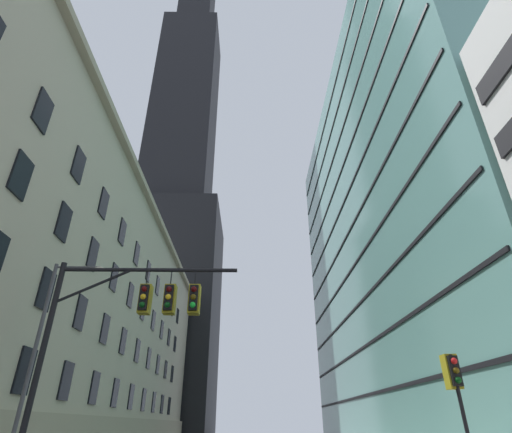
# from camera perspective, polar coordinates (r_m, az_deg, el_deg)

# --- Properties ---
(station_building) EXTENTS (16.72, 70.05, 24.11)m
(station_building) POSITION_cam_1_polar(r_m,az_deg,el_deg) (43.20, -28.04, -10.90)
(station_building) COLOR #B2A88E
(station_building) RESTS_ON ground
(dark_skyscraper) EXTENTS (23.17, 23.17, 215.88)m
(dark_skyscraper) POSITION_cam_1_polar(r_m,az_deg,el_deg) (108.03, -10.90, 9.17)
(dark_skyscraper) COLOR black
(dark_skyscraper) RESTS_ON ground
(glass_office_midrise) EXTENTS (15.00, 49.79, 43.52)m
(glass_office_midrise) POSITION_cam_1_polar(r_m,az_deg,el_deg) (47.47, 21.63, -0.87)
(glass_office_midrise) COLOR slate
(glass_office_midrise) RESTS_ON ground
(traffic_signal_mast) EXTENTS (6.55, 0.63, 6.69)m
(traffic_signal_mast) POSITION_cam_1_polar(r_m,az_deg,el_deg) (14.64, -17.29, -13.46)
(traffic_signal_mast) COLOR black
(traffic_signal_mast) RESTS_ON sidewalk_left
(traffic_light_near_right) EXTENTS (0.40, 0.63, 3.46)m
(traffic_light_near_right) POSITION_cam_1_polar(r_m,az_deg,el_deg) (14.74, 26.88, -20.21)
(traffic_light_near_right) COLOR black
(traffic_light_near_right) RESTS_ON sidewalk_right
(street_lamppost) EXTENTS (2.53, 0.32, 8.48)m
(street_lamppost) POSITION_cam_1_polar(r_m,az_deg,el_deg) (20.89, -28.26, -15.09)
(street_lamppost) COLOR #47474C
(street_lamppost) RESTS_ON sidewalk_left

